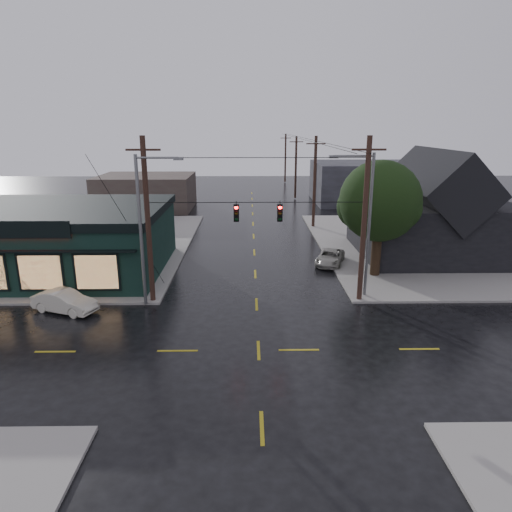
{
  "coord_description": "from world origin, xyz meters",
  "views": [
    {
      "loc": [
        -0.43,
        -20.35,
        10.72
      ],
      "look_at": [
        -0.05,
        4.82,
        3.47
      ],
      "focal_mm": 32.0,
      "sensor_mm": 36.0,
      "label": 1
    }
  ],
  "objects_px": {
    "corner_tree": "(380,201)",
    "utility_pole_ne": "(359,301)",
    "utility_pole_nw": "(153,302)",
    "suv_silver": "(330,257)",
    "sedan_cream": "(65,302)"
  },
  "relations": [
    {
      "from": "utility_pole_ne",
      "to": "suv_silver",
      "type": "distance_m",
      "value": 7.93
    },
    {
      "from": "utility_pole_nw",
      "to": "sedan_cream",
      "type": "distance_m",
      "value": 5.16
    },
    {
      "from": "sedan_cream",
      "to": "suv_silver",
      "type": "distance_m",
      "value": 19.77
    },
    {
      "from": "utility_pole_nw",
      "to": "suv_silver",
      "type": "height_order",
      "value": "utility_pole_nw"
    },
    {
      "from": "corner_tree",
      "to": "utility_pole_ne",
      "type": "bearing_deg",
      "value": -115.09
    },
    {
      "from": "utility_pole_nw",
      "to": "sedan_cream",
      "type": "relative_size",
      "value": 2.56
    },
    {
      "from": "utility_pole_nw",
      "to": "corner_tree",
      "type": "bearing_deg",
      "value": 17.56
    },
    {
      "from": "utility_pole_ne",
      "to": "corner_tree",
      "type": "bearing_deg",
      "value": 64.91
    },
    {
      "from": "utility_pole_nw",
      "to": "sedan_cream",
      "type": "height_order",
      "value": "utility_pole_nw"
    },
    {
      "from": "corner_tree",
      "to": "utility_pole_ne",
      "type": "relative_size",
      "value": 0.82
    },
    {
      "from": "utility_pole_nw",
      "to": "suv_silver",
      "type": "distance_m",
      "value": 14.79
    },
    {
      "from": "utility_pole_ne",
      "to": "sedan_cream",
      "type": "height_order",
      "value": "utility_pole_ne"
    },
    {
      "from": "corner_tree",
      "to": "sedan_cream",
      "type": "xyz_separation_m",
      "value": [
        -20.16,
        -6.33,
        -4.89
      ]
    },
    {
      "from": "utility_pole_nw",
      "to": "suv_silver",
      "type": "xyz_separation_m",
      "value": [
        12.5,
        7.89,
        0.57
      ]
    },
    {
      "from": "corner_tree",
      "to": "utility_pole_ne",
      "type": "height_order",
      "value": "corner_tree"
    }
  ]
}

